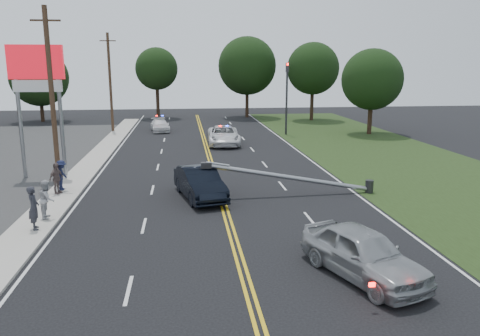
{
  "coord_description": "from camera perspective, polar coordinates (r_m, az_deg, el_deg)",
  "views": [
    {
      "loc": [
        -1.87,
        -15.63,
        6.82
      ],
      "look_at": [
        0.92,
        7.42,
        1.7
      ],
      "focal_mm": 35.0,
      "sensor_mm": 36.0,
      "label": 1
    }
  ],
  "objects": [
    {
      "name": "tree_6",
      "position": [
        62.54,
        -10.14,
        11.81
      ],
      "size": [
        5.43,
        5.43,
        9.07
      ],
      "color": "black",
      "rests_on": "ground"
    },
    {
      "name": "emergency_a",
      "position": [
        40.97,
        -2.0,
        3.99
      ],
      "size": [
        2.86,
        5.9,
        1.62
      ],
      "primitive_type": "imported",
      "rotation": [
        0.0,
        0.0,
        -0.03
      ],
      "color": "silver",
      "rests_on": "ground"
    },
    {
      "name": "waiting_sedan",
      "position": [
        16.0,
        14.75,
        -9.99
      ],
      "size": [
        3.55,
        5.24,
        1.66
      ],
      "primitive_type": "imported",
      "rotation": [
        0.0,
        0.0,
        0.36
      ],
      "color": "#989C9F",
      "rests_on": "ground"
    },
    {
      "name": "pylon_sign",
      "position": [
        30.87,
        -23.51,
        9.9
      ],
      "size": [
        3.2,
        0.35,
        8.0
      ],
      "color": "gray",
      "rests_on": "ground"
    },
    {
      "name": "sidewalk",
      "position": [
        27.3,
        -20.53,
        -2.71
      ],
      "size": [
        1.8,
        70.0,
        0.12
      ],
      "primitive_type": "cube",
      "color": "#AAA599",
      "rests_on": "ground"
    },
    {
      "name": "emergency_b",
      "position": [
        49.98,
        -9.73,
        5.15
      ],
      "size": [
        2.35,
        4.56,
        1.26
      ],
      "primitive_type": "imported",
      "rotation": [
        0.0,
        0.0,
        0.14
      ],
      "color": "silver",
      "rests_on": "ground"
    },
    {
      "name": "tree_9",
      "position": [
        48.83,
        15.81,
        10.34
      ],
      "size": [
        6.03,
        6.03,
        8.45
      ],
      "color": "black",
      "rests_on": "ground"
    },
    {
      "name": "crashed_sedan",
      "position": [
        24.45,
        -4.92,
        -1.83
      ],
      "size": [
        2.82,
        5.2,
        1.63
      ],
      "primitive_type": "imported",
      "rotation": [
        0.0,
        0.0,
        0.23
      ],
      "color": "black",
      "rests_on": "ground"
    },
    {
      "name": "utility_pole_far",
      "position": [
        50.2,
        -15.54,
        10.01
      ],
      "size": [
        1.6,
        0.28,
        10.0
      ],
      "color": "#382619",
      "rests_on": "ground"
    },
    {
      "name": "ground",
      "position": [
        17.16,
        -0.08,
        -10.99
      ],
      "size": [
        120.0,
        120.0,
        0.0
      ],
      "primitive_type": "plane",
      "color": "black",
      "rests_on": "ground"
    },
    {
      "name": "bystander_a",
      "position": [
        21.21,
        -23.85,
        -4.46
      ],
      "size": [
        0.63,
        0.78,
        1.85
      ],
      "primitive_type": "imported",
      "rotation": [
        0.0,
        0.0,
        1.88
      ],
      "color": "#292931",
      "rests_on": "sidewalk"
    },
    {
      "name": "tree_5",
      "position": [
        62.59,
        -23.3,
        10.09
      ],
      "size": [
        6.92,
        6.92,
        8.81
      ],
      "color": "black",
      "rests_on": "ground"
    },
    {
      "name": "fallen_streetlight",
      "position": [
        25.1,
        7.26,
        -1.26
      ],
      "size": [
        9.36,
        0.44,
        1.91
      ],
      "color": "#2D2D30",
      "rests_on": "ground"
    },
    {
      "name": "tree_7",
      "position": [
        62.68,
        0.88,
        12.34
      ],
      "size": [
        7.57,
        7.57,
        10.51
      ],
      "color": "black",
      "rests_on": "ground"
    },
    {
      "name": "tree_8",
      "position": [
        59.96,
        8.89,
        11.88
      ],
      "size": [
        6.44,
        6.44,
        9.62
      ],
      "color": "black",
      "rests_on": "ground"
    },
    {
      "name": "traffic_signal",
      "position": [
        46.82,
        5.72,
        9.18
      ],
      "size": [
        0.28,
        0.41,
        7.05
      ],
      "color": "#2D2D30",
      "rests_on": "ground"
    },
    {
      "name": "bystander_d",
      "position": [
        26.61,
        -21.48,
        -1.18
      ],
      "size": [
        0.79,
        1.06,
        1.67
      ],
      "primitive_type": "imported",
      "rotation": [
        0.0,
        0.0,
        1.12
      ],
      "color": "#63524F",
      "rests_on": "sidewalk"
    },
    {
      "name": "utility_pole_mid",
      "position": [
        28.64,
        -21.95,
        8.07
      ],
      "size": [
        1.6,
        0.28,
        10.0
      ],
      "color": "#382619",
      "rests_on": "ground"
    },
    {
      "name": "bystander_c",
      "position": [
        27.28,
        -20.93,
        -0.82
      ],
      "size": [
        0.75,
        1.14,
        1.66
      ],
      "primitive_type": "imported",
      "rotation": [
        0.0,
        0.0,
        1.44
      ],
      "color": "#161C39",
      "rests_on": "sidewalk"
    },
    {
      "name": "grass_verge",
      "position": [
        30.65,
        23.41,
        -1.45
      ],
      "size": [
        12.0,
        80.0,
        0.01
      ],
      "primitive_type": "cube",
      "color": "black",
      "rests_on": "ground"
    },
    {
      "name": "centerline_yellow",
      "position": [
        26.58,
        -2.65,
        -2.42
      ],
      "size": [
        0.36,
        80.0,
        0.0
      ],
      "primitive_type": "cube",
      "color": "gold",
      "rests_on": "ground"
    },
    {
      "name": "bystander_b",
      "position": [
        22.58,
        -22.48,
        -3.51
      ],
      "size": [
        0.75,
        0.91,
        1.73
      ],
      "primitive_type": "imported",
      "rotation": [
        0.0,
        0.0,
        1.69
      ],
      "color": "#AAAAAE",
      "rests_on": "sidewalk"
    }
  ]
}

